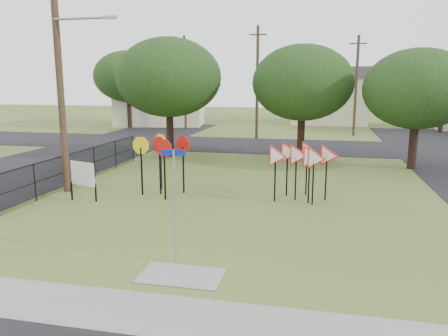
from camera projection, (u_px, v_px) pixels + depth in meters
The scene contains 21 objects.
ground at pixel (206, 241), 12.74m from camera, with size 140.00×140.00×0.00m, color #475C22.
sidewalk at pixel (153, 314), 8.71m from camera, with size 30.00×1.60×0.02m, color gray.
street_left at pixel (47, 164), 24.86m from camera, with size 8.00×50.00×0.02m, color black.
street_far at pixel (276, 146), 31.91m from camera, with size 60.00×8.00×0.02m, color black.
curb_pad at pixel (181, 276), 10.44m from camera, with size 2.00×1.20×0.02m, color gray.
street_name_sign at pixel (174, 198), 10.99m from camera, with size 0.60×0.13×2.93m.
stop_sign_cluster at pixel (162, 151), 17.83m from camera, with size 2.28×1.98×2.43m.
yield_sign_cluster at pixel (302, 158), 16.92m from camera, with size 2.87×1.98×2.29m.
info_board at pixel (83, 175), 16.90m from camera, with size 1.19×0.42×1.55m.
utility_pole_main at pixel (60, 66), 17.58m from camera, with size 3.55×0.33×10.00m.
far_pole_a at pixel (257, 82), 35.28m from camera, with size 1.40×0.24×9.00m.
far_pole_b at pixel (356, 85), 37.47m from camera, with size 1.40×0.24×8.50m.
far_pole_c at pixel (185, 82), 42.72m from camera, with size 1.40×0.24×9.00m.
fence_run at pixel (82, 165), 20.19m from camera, with size 0.05×11.55×1.50m.
house_left at pixel (161, 91), 47.58m from camera, with size 10.58×8.88×7.20m.
house_mid at pixel (329, 95), 49.63m from camera, with size 8.40×8.40×6.20m.
tree_near_left at pixel (169, 78), 26.49m from camera, with size 6.40×6.40×7.27m.
tree_near_mid at pixel (303, 83), 25.82m from camera, with size 6.00×6.00×6.80m.
tree_near_right at pixel (418, 89), 22.70m from camera, with size 5.60×5.60×6.33m.
tree_far_left at pixel (128, 76), 43.88m from camera, with size 6.80×6.80×7.73m.
tree_far_right at pixel (445, 83), 39.58m from camera, with size 6.00×6.00×6.80m.
Camera 1 is at (3.10, -11.70, 4.55)m, focal length 35.00 mm.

